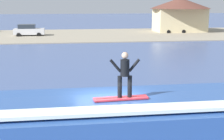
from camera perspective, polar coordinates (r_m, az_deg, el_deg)
name	(u,v)px	position (r m, az deg, el deg)	size (l,w,h in m)	color
ground_plane	(109,139)	(13.00, -0.60, -12.10)	(260.00, 260.00, 0.00)	#41578C
wave_crest	(125,121)	(12.32, 2.39, -9.05)	(10.49, 4.29, 1.87)	#2D539A
surfboard	(121,98)	(11.64, 1.58, -5.01)	(2.00, 0.57, 0.06)	#D8333F
surfer	(125,72)	(11.44, 2.29, -0.42)	(1.10, 0.32, 1.64)	black
shoreline_bank	(77,35)	(51.81, -6.24, 6.17)	(120.00, 19.92, 0.12)	gray
car_near_shore	(29,30)	(51.49, -14.50, 6.82)	(4.58, 2.17, 1.86)	silver
car_far_shore	(174,28)	(56.07, 10.87, 7.38)	(4.01, 2.32, 1.86)	navy
house_gabled_white	(180,12)	(57.94, 11.89, 10.08)	(10.37, 10.37, 5.90)	beige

